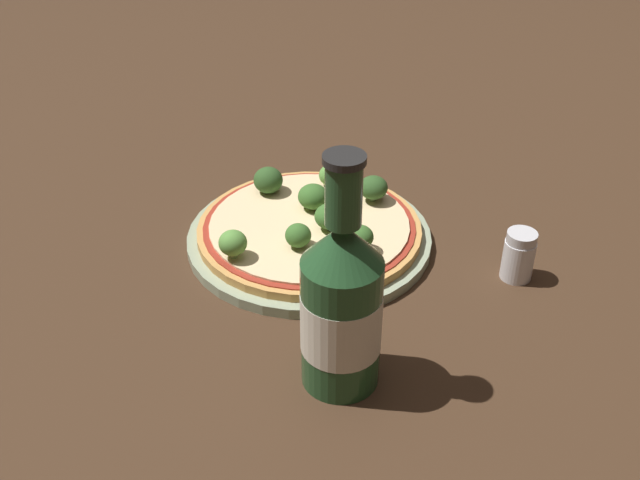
{
  "coord_description": "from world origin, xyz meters",
  "views": [
    {
      "loc": [
        0.56,
        -0.43,
        0.48
      ],
      "look_at": [
        0.07,
        -0.06,
        0.06
      ],
      "focal_mm": 42.0,
      "sensor_mm": 36.0,
      "label": 1
    }
  ],
  "objects": [
    {
      "name": "broccoli_floret_1",
      "position": [
        0.02,
        -0.01,
        0.04
      ],
      "size": [
        0.04,
        0.04,
        0.03
      ],
      "color": "#89A866",
      "rests_on": "pizza"
    },
    {
      "name": "broccoli_floret_4",
      "position": [
        0.02,
        -0.05,
        0.04
      ],
      "size": [
        0.03,
        0.03,
        0.03
      ],
      "color": "#89A866",
      "rests_on": "pizza"
    },
    {
      "name": "broccoli_floret_0",
      "position": [
        -0.0,
        -0.12,
        0.04
      ],
      "size": [
        0.03,
        0.03,
        0.03
      ],
      "color": "#89A866",
      "rests_on": "pizza"
    },
    {
      "name": "pizza",
      "position": [
        -0.01,
        -0.02,
        0.02
      ],
      "size": [
        0.25,
        0.25,
        0.01
      ],
      "color": "tan",
      "rests_on": "plate"
    },
    {
      "name": "broccoli_floret_3",
      "position": [
        0.07,
        -0.01,
        0.04
      ],
      "size": [
        0.03,
        0.03,
        0.03
      ],
      "color": "#89A866",
      "rests_on": "pizza"
    },
    {
      "name": "plate",
      "position": [
        -0.01,
        -0.02,
        0.01
      ],
      "size": [
        0.28,
        0.28,
        0.01
      ],
      "color": "#93A384",
      "rests_on": "ground_plane"
    },
    {
      "name": "broccoli_floret_7",
      "position": [
        -0.09,
        -0.01,
        0.04
      ],
      "size": [
        0.03,
        0.03,
        0.03
      ],
      "color": "#89A866",
      "rests_on": "pizza"
    },
    {
      "name": "beer_bottle",
      "position": [
        0.18,
        -0.12,
        0.08
      ],
      "size": [
        0.07,
        0.07,
        0.22
      ],
      "color": "#234C28",
      "rests_on": "ground_plane"
    },
    {
      "name": "broccoli_floret_2",
      "position": [
        -0.0,
        0.07,
        0.04
      ],
      "size": [
        0.03,
        0.03,
        0.03
      ],
      "color": "#89A866",
      "rests_on": "pizza"
    },
    {
      "name": "pepper_shaker",
      "position": [
        0.18,
        0.12,
        0.03
      ],
      "size": [
        0.03,
        0.03,
        0.06
      ],
      "color": "silver",
      "rests_on": "ground_plane"
    },
    {
      "name": "broccoli_floret_6",
      "position": [
        -0.06,
        0.05,
        0.04
      ],
      "size": [
        0.03,
        0.03,
        0.03
      ],
      "color": "#89A866",
      "rests_on": "pizza"
    },
    {
      "name": "broccoli_floret_5",
      "position": [
        -0.03,
        0.01,
        0.04
      ],
      "size": [
        0.03,
        0.03,
        0.03
      ],
      "color": "#89A866",
      "rests_on": "pizza"
    },
    {
      "name": "ground_plane",
      "position": [
        0.0,
        0.0,
        0.0
      ],
      "size": [
        3.0,
        3.0,
        0.0
      ],
      "primitive_type": "plane",
      "color": "#3D2819"
    }
  ]
}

